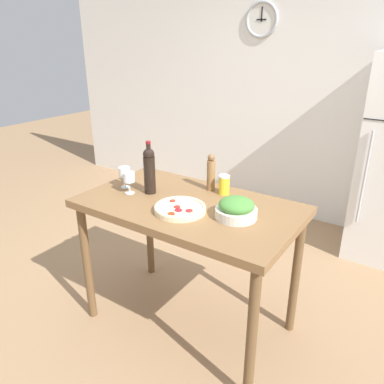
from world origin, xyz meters
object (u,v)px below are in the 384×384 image
at_px(homemade_pizza, 180,208).
at_px(wine_glass_far, 125,173).
at_px(salt_canister, 224,185).
at_px(pepper_mill, 211,173).
at_px(salad_bowl, 236,209).
at_px(wine_bottle, 149,170).
at_px(wine_glass_near, 129,178).

bearing_deg(homemade_pizza, wine_glass_far, 168.78).
bearing_deg(homemade_pizza, salt_canister, 78.22).
distance_m(pepper_mill, salad_bowl, 0.44).
bearing_deg(wine_glass_far, pepper_mill, 29.77).
distance_m(wine_bottle, homemade_pizza, 0.38).
distance_m(pepper_mill, homemade_pizza, 0.40).
bearing_deg(salt_canister, wine_glass_near, -147.11).
bearing_deg(wine_glass_near, wine_glass_far, 148.19).
relative_size(wine_bottle, pepper_mill, 1.40).
relative_size(wine_bottle, wine_glass_near, 2.41).
bearing_deg(wine_glass_far, wine_bottle, 5.22).
height_order(salad_bowl, salt_canister, salt_canister).
bearing_deg(homemade_pizza, wine_glass_near, 173.92).
bearing_deg(wine_glass_near, homemade_pizza, -6.08).
bearing_deg(homemade_pizza, wine_bottle, 159.48).
xyz_separation_m(wine_glass_far, homemade_pizza, (0.53, -0.10, -0.08)).
height_order(pepper_mill, salad_bowl, pepper_mill).
relative_size(wine_bottle, salad_bowl, 1.46).
relative_size(wine_bottle, homemade_pizza, 1.14).
height_order(wine_glass_near, homemade_pizza, wine_glass_near).
bearing_deg(wine_glass_far, salad_bowl, 0.45).
xyz_separation_m(wine_bottle, salt_canister, (0.41, 0.25, -0.10)).
distance_m(wine_bottle, salad_bowl, 0.64).
bearing_deg(wine_glass_near, salad_bowl, 5.02).
relative_size(wine_glass_far, pepper_mill, 0.58).
relative_size(wine_glass_far, salt_canister, 1.13).
relative_size(wine_glass_near, homemade_pizza, 0.47).
bearing_deg(pepper_mill, homemade_pizza, -85.55).
bearing_deg(salt_canister, pepper_mill, 173.89).
relative_size(salad_bowl, homemade_pizza, 0.78).
xyz_separation_m(wine_bottle, wine_glass_far, (-0.20, -0.02, -0.06)).
relative_size(wine_glass_near, salt_canister, 1.13).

